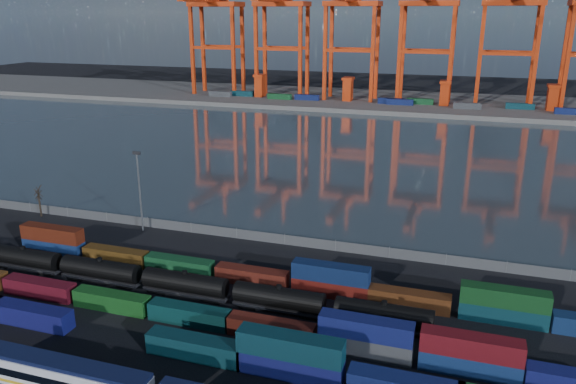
% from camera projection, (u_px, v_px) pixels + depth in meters
% --- Properties ---
extents(ground, '(700.00, 700.00, 0.00)m').
position_uv_depth(ground, '(225.00, 316.00, 82.63)').
color(ground, black).
rests_on(ground, ground).
extents(harbor_water, '(700.00, 700.00, 0.00)m').
position_uv_depth(harbor_water, '(361.00, 153.00, 177.71)').
color(harbor_water, '#334249').
rests_on(harbor_water, ground).
extents(far_quay, '(700.00, 70.00, 2.00)m').
position_uv_depth(far_quay, '(402.00, 102.00, 272.49)').
color(far_quay, '#514F4C').
rests_on(far_quay, ground).
extents(container_row_south, '(141.39, 2.68, 5.72)m').
position_uv_depth(container_row_south, '(71.00, 319.00, 77.71)').
color(container_row_south, '#383B3C').
rests_on(container_row_south, ground).
extents(container_row_mid, '(128.36, 2.48, 5.29)m').
position_uv_depth(container_row_mid, '(186.00, 311.00, 80.33)').
color(container_row_mid, '#373A3C').
rests_on(container_row_mid, ground).
extents(container_row_north, '(128.41, 2.49, 5.30)m').
position_uv_depth(container_row_north, '(346.00, 287.00, 87.24)').
color(container_row_north, navy).
rests_on(container_row_north, ground).
extents(tanker_string, '(91.77, 3.07, 4.39)m').
position_uv_depth(tanker_string, '(142.00, 277.00, 89.87)').
color(tanker_string, black).
rests_on(tanker_string, ground).
extents(waterfront_fence, '(160.12, 0.12, 2.20)m').
position_uv_depth(waterfront_fence, '(285.00, 240.00, 107.68)').
color(waterfront_fence, '#595B5E').
rests_on(waterfront_fence, ground).
extents(bare_tree, '(1.81, 1.89, 7.20)m').
position_uv_depth(bare_tree, '(39.00, 201.00, 121.70)').
color(bare_tree, black).
rests_on(bare_tree, ground).
extents(yard_light_mast, '(1.60, 0.40, 16.60)m').
position_uv_depth(yard_light_mast, '(139.00, 187.00, 112.16)').
color(yard_light_mast, slate).
rests_on(yard_light_mast, ground).
extents(gantry_cranes, '(200.81, 49.56, 67.12)m').
position_uv_depth(gantry_cranes, '(389.00, 16.00, 256.29)').
color(gantry_cranes, red).
rests_on(gantry_cranes, ground).
extents(quay_containers, '(172.58, 10.99, 2.60)m').
position_uv_depth(quay_containers, '(375.00, 101.00, 261.86)').
color(quay_containers, navy).
rests_on(quay_containers, far_quay).
extents(straddle_carriers, '(140.00, 7.00, 11.10)m').
position_uv_depth(straddle_carriers, '(395.00, 90.00, 262.09)').
color(straddle_carriers, red).
rests_on(straddle_carriers, far_quay).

